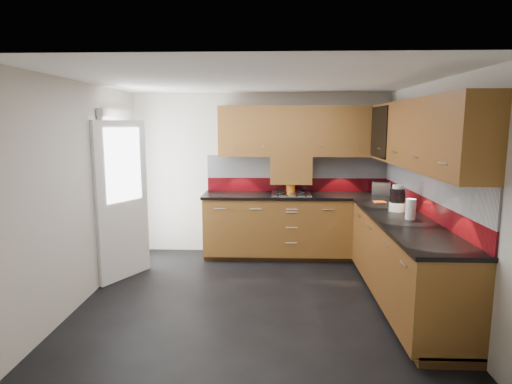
{
  "coord_description": "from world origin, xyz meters",
  "views": [
    {
      "loc": [
        0.18,
        -4.61,
        1.95
      ],
      "look_at": [
        -0.02,
        0.65,
        1.11
      ],
      "focal_mm": 30.0,
      "sensor_mm": 36.0,
      "label": 1
    }
  ],
  "objects_px": {
    "utensil_pot": "(291,186)",
    "gas_hob": "(291,194)",
    "toaster": "(381,188)",
    "food_processor": "(397,199)"
  },
  "relations": [
    {
      "from": "utensil_pot",
      "to": "gas_hob",
      "type": "bearing_deg",
      "value": -89.67
    },
    {
      "from": "toaster",
      "to": "food_processor",
      "type": "relative_size",
      "value": 0.94
    },
    {
      "from": "food_processor",
      "to": "gas_hob",
      "type": "bearing_deg",
      "value": 136.35
    },
    {
      "from": "gas_hob",
      "to": "toaster",
      "type": "distance_m",
      "value": 1.3
    },
    {
      "from": "gas_hob",
      "to": "utensil_pot",
      "type": "height_order",
      "value": "utensil_pot"
    },
    {
      "from": "gas_hob",
      "to": "utensil_pot",
      "type": "xyz_separation_m",
      "value": [
        -0.0,
        0.13,
        0.09
      ]
    },
    {
      "from": "utensil_pot",
      "to": "toaster",
      "type": "bearing_deg",
      "value": -2.49
    },
    {
      "from": "gas_hob",
      "to": "utensil_pot",
      "type": "bearing_deg",
      "value": 90.33
    },
    {
      "from": "toaster",
      "to": "food_processor",
      "type": "xyz_separation_m",
      "value": [
        -0.12,
        -1.21,
        0.05
      ]
    },
    {
      "from": "utensil_pot",
      "to": "food_processor",
      "type": "distance_m",
      "value": 1.73
    }
  ]
}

